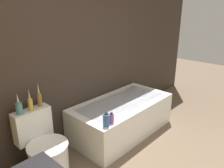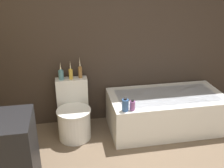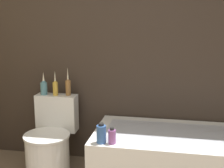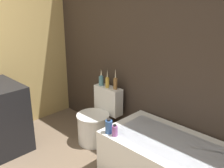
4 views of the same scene
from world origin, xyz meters
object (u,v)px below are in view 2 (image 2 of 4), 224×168
bathtub (166,111)px  shampoo_bottle_short (132,105)px  shampoo_bottle_tall (125,105)px  toilet (74,115)px  vase_silver (71,73)px  vase_bronze (80,71)px  vase_gold (61,74)px

bathtub → shampoo_bottle_short: bearing=-151.0°
shampoo_bottle_tall → shampoo_bottle_short: (0.09, 0.00, -0.02)m
toilet → shampoo_bottle_short: size_ratio=5.36×
vase_silver → vase_bronze: 0.13m
vase_gold → vase_silver: 0.12m
vase_gold → toilet: bearing=-58.4°
vase_gold → shampoo_bottle_short: 1.02m
shampoo_bottle_short → shampoo_bottle_tall: bearing=-179.1°
vase_gold → shampoo_bottle_short: bearing=-35.0°
vase_gold → bathtub: bearing=-10.6°
bathtub → toilet: 1.24m
shampoo_bottle_tall → vase_bronze: bearing=128.7°
vase_gold → vase_silver: (0.12, -0.01, 0.00)m
vase_silver → vase_bronze: bearing=12.0°
shampoo_bottle_tall → shampoo_bottle_short: 0.09m
bathtub → vase_gold: vase_gold is taller
toilet → vase_bronze: vase_bronze is taller
toilet → shampoo_bottle_tall: size_ratio=4.35×
toilet → vase_gold: vase_gold is taller
bathtub → shampoo_bottle_tall: shampoo_bottle_tall is taller
shampoo_bottle_short → vase_silver: bearing=140.6°
vase_silver → shampoo_bottle_tall: (0.60, -0.56, -0.23)m
toilet → shampoo_bottle_tall: 0.75m
vase_gold → shampoo_bottle_short: vase_gold is taller
vase_gold → vase_silver: vase_silver is taller
toilet → vase_silver: bearing=90.0°
vase_silver → shampoo_bottle_tall: vase_silver is taller
vase_gold → shampoo_bottle_short: size_ratio=1.74×
vase_bronze → bathtub: bearing=-13.9°
vase_gold → shampoo_bottle_short: (0.81, -0.57, -0.24)m
bathtub → vase_silver: bearing=168.6°
bathtub → vase_silver: vase_silver is taller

